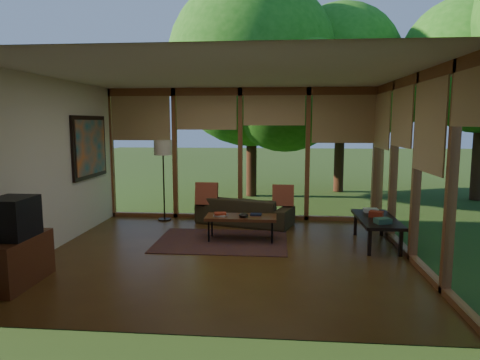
# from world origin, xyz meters

# --- Properties ---
(floor) EXTENTS (5.50, 5.50, 0.00)m
(floor) POSITION_xyz_m (0.00, 0.00, 0.00)
(floor) COLOR brown
(floor) RESTS_ON ground
(ceiling) EXTENTS (5.50, 5.50, 0.00)m
(ceiling) POSITION_xyz_m (0.00, 0.00, 2.70)
(ceiling) COLOR silver
(ceiling) RESTS_ON ground
(wall_left) EXTENTS (0.04, 5.00, 2.70)m
(wall_left) POSITION_xyz_m (-2.75, 0.00, 1.35)
(wall_left) COLOR silver
(wall_left) RESTS_ON ground
(wall_front) EXTENTS (5.50, 0.04, 2.70)m
(wall_front) POSITION_xyz_m (0.00, -2.50, 1.35)
(wall_front) COLOR silver
(wall_front) RESTS_ON ground
(window_wall_back) EXTENTS (5.50, 0.12, 2.70)m
(window_wall_back) POSITION_xyz_m (0.00, 2.50, 1.35)
(window_wall_back) COLOR brown
(window_wall_back) RESTS_ON ground
(window_wall_right) EXTENTS (0.12, 5.00, 2.70)m
(window_wall_right) POSITION_xyz_m (2.75, 0.00, 1.35)
(window_wall_right) COLOR brown
(window_wall_right) RESTS_ON ground
(tree_nw) EXTENTS (4.47, 4.47, 5.82)m
(tree_nw) POSITION_xyz_m (0.06, 5.42, 3.59)
(tree_nw) COLOR #3D2316
(tree_nw) RESTS_ON ground
(tree_ne) EXTENTS (3.34, 3.34, 5.33)m
(tree_ne) POSITION_xyz_m (2.55, 6.40, 3.65)
(tree_ne) COLOR #3D2316
(tree_ne) RESTS_ON ground
(tree_far) EXTENTS (3.42, 3.42, 5.15)m
(tree_far) POSITION_xyz_m (5.52, 5.24, 3.42)
(tree_far) COLOR #3D2316
(tree_far) RESTS_ON ground
(rug) EXTENTS (2.19, 1.55, 0.01)m
(rug) POSITION_xyz_m (-0.16, 0.72, 0.01)
(rug) COLOR brown
(rug) RESTS_ON floor
(sofa) EXTENTS (2.00, 1.26, 0.55)m
(sofa) POSITION_xyz_m (0.13, 2.00, 0.27)
(sofa) COLOR #372E1B
(sofa) RESTS_ON floor
(pillow_left) EXTENTS (0.44, 0.23, 0.46)m
(pillow_left) POSITION_xyz_m (-0.62, 1.95, 0.60)
(pillow_left) COLOR maroon
(pillow_left) RESTS_ON sofa
(pillow_right) EXTENTS (0.41, 0.22, 0.43)m
(pillow_right) POSITION_xyz_m (0.88, 1.95, 0.59)
(pillow_right) COLOR maroon
(pillow_right) RESTS_ON sofa
(ct_book_lower) EXTENTS (0.23, 0.18, 0.03)m
(ct_book_lower) POSITION_xyz_m (-0.19, 0.77, 0.44)
(ct_book_lower) COLOR beige
(ct_book_lower) RESTS_ON coffee_table
(ct_book_upper) EXTENTS (0.22, 0.18, 0.03)m
(ct_book_upper) POSITION_xyz_m (-0.19, 0.77, 0.47)
(ct_book_upper) COLOR maroon
(ct_book_upper) RESTS_ON coffee_table
(ct_book_side) EXTENTS (0.20, 0.15, 0.03)m
(ct_book_side) POSITION_xyz_m (0.41, 0.90, 0.44)
(ct_book_side) COLOR black
(ct_book_side) RESTS_ON coffee_table
(ct_bowl) EXTENTS (0.16, 0.16, 0.07)m
(ct_bowl) POSITION_xyz_m (0.21, 0.72, 0.46)
(ct_bowl) COLOR black
(ct_bowl) RESTS_ON coffee_table
(media_cabinet) EXTENTS (0.50, 1.00, 0.60)m
(media_cabinet) POSITION_xyz_m (-2.47, -1.42, 0.30)
(media_cabinet) COLOR #5B2D18
(media_cabinet) RESTS_ON floor
(television) EXTENTS (0.45, 0.55, 0.50)m
(television) POSITION_xyz_m (-2.45, -1.42, 0.85)
(television) COLOR black
(television) RESTS_ON media_cabinet
(console_book_a) EXTENTS (0.27, 0.23, 0.08)m
(console_book_a) POSITION_xyz_m (2.40, 0.35, 0.50)
(console_book_a) COLOR #365F4E
(console_book_a) RESTS_ON side_console
(console_book_b) EXTENTS (0.26, 0.23, 0.10)m
(console_book_b) POSITION_xyz_m (2.40, 0.80, 0.50)
(console_book_b) COLOR maroon
(console_book_b) RESTS_ON side_console
(console_book_c) EXTENTS (0.24, 0.17, 0.06)m
(console_book_c) POSITION_xyz_m (2.40, 1.20, 0.49)
(console_book_c) COLOR beige
(console_book_c) RESTS_ON side_console
(floor_lamp) EXTENTS (0.36, 0.36, 1.65)m
(floor_lamp) POSITION_xyz_m (-1.54, 2.20, 1.41)
(floor_lamp) COLOR black
(floor_lamp) RESTS_ON floor
(coffee_table) EXTENTS (1.20, 0.50, 0.43)m
(coffee_table) POSITION_xyz_m (0.16, 0.82, 0.39)
(coffee_table) COLOR #5B2D18
(coffee_table) RESTS_ON floor
(side_console) EXTENTS (0.60, 1.40, 0.46)m
(side_console) POSITION_xyz_m (2.40, 0.75, 0.41)
(side_console) COLOR black
(side_console) RESTS_ON floor
(wall_painting) EXTENTS (0.06, 1.35, 1.15)m
(wall_painting) POSITION_xyz_m (-2.71, 1.40, 1.55)
(wall_painting) COLOR black
(wall_painting) RESTS_ON wall_left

